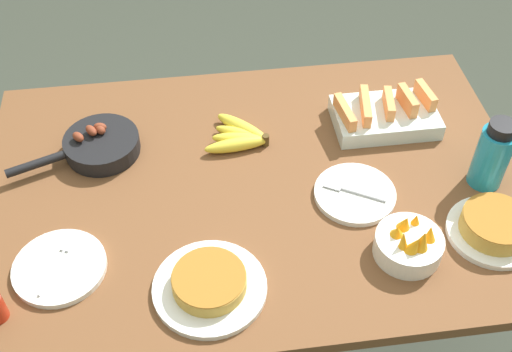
{
  "coord_description": "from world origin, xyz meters",
  "views": [
    {
      "loc": [
        -0.16,
        -1.16,
        2.0
      ],
      "look_at": [
        0.0,
        0.0,
        0.78
      ],
      "focal_mm": 45.0,
      "sensor_mm": 36.0,
      "label": 1
    }
  ],
  "objects_px": {
    "empty_plate_far_left": "(355,194)",
    "banana_bunch": "(241,136)",
    "fruit_bowl_mango": "(409,244)",
    "frittata_plate_side": "(209,284)",
    "empty_plate_near_front": "(60,267)",
    "skillet": "(99,145)",
    "melon_tray": "(385,115)",
    "water_bottle": "(493,155)",
    "frittata_plate_center": "(494,227)"
  },
  "relations": [
    {
      "from": "empty_plate_far_left",
      "to": "banana_bunch",
      "type": "bearing_deg",
      "value": 137.6
    },
    {
      "from": "banana_bunch",
      "to": "fruit_bowl_mango",
      "type": "bearing_deg",
      "value": -51.82
    },
    {
      "from": "frittata_plate_side",
      "to": "empty_plate_near_front",
      "type": "bearing_deg",
      "value": 163.28
    },
    {
      "from": "empty_plate_far_left",
      "to": "skillet",
      "type": "bearing_deg",
      "value": 159.04
    },
    {
      "from": "frittata_plate_side",
      "to": "empty_plate_far_left",
      "type": "relative_size",
      "value": 1.24
    },
    {
      "from": "banana_bunch",
      "to": "skillet",
      "type": "bearing_deg",
      "value": 179.0
    },
    {
      "from": "melon_tray",
      "to": "water_bottle",
      "type": "xyz_separation_m",
      "value": [
        0.2,
        -0.26,
        0.06
      ]
    },
    {
      "from": "melon_tray",
      "to": "skillet",
      "type": "relative_size",
      "value": 0.83
    },
    {
      "from": "banana_bunch",
      "to": "skillet",
      "type": "height_order",
      "value": "skillet"
    },
    {
      "from": "skillet",
      "to": "empty_plate_near_front",
      "type": "distance_m",
      "value": 0.4
    },
    {
      "from": "melon_tray",
      "to": "empty_plate_near_front",
      "type": "xyz_separation_m",
      "value": [
        -0.9,
        -0.4,
        -0.03
      ]
    },
    {
      "from": "frittata_plate_center",
      "to": "frittata_plate_side",
      "type": "xyz_separation_m",
      "value": [
        -0.71,
        -0.07,
        -0.01
      ]
    },
    {
      "from": "frittata_plate_side",
      "to": "water_bottle",
      "type": "xyz_separation_m",
      "value": [
        0.75,
        0.25,
        0.07
      ]
    },
    {
      "from": "banana_bunch",
      "to": "water_bottle",
      "type": "relative_size",
      "value": 0.97
    },
    {
      "from": "melon_tray",
      "to": "water_bottle",
      "type": "relative_size",
      "value": 1.45
    },
    {
      "from": "melon_tray",
      "to": "skillet",
      "type": "bearing_deg",
      "value": -179.09
    },
    {
      "from": "skillet",
      "to": "fruit_bowl_mango",
      "type": "height_order",
      "value": "fruit_bowl_mango"
    },
    {
      "from": "banana_bunch",
      "to": "frittata_plate_center",
      "type": "distance_m",
      "value": 0.71
    },
    {
      "from": "empty_plate_near_front",
      "to": "skillet",
      "type": "bearing_deg",
      "value": 78.03
    },
    {
      "from": "melon_tray",
      "to": "frittata_plate_center",
      "type": "relative_size",
      "value": 1.31
    },
    {
      "from": "empty_plate_near_front",
      "to": "water_bottle",
      "type": "xyz_separation_m",
      "value": [
        1.1,
        0.14,
        0.09
      ]
    },
    {
      "from": "water_bottle",
      "to": "frittata_plate_side",
      "type": "bearing_deg",
      "value": -161.83
    },
    {
      "from": "banana_bunch",
      "to": "frittata_plate_center",
      "type": "relative_size",
      "value": 0.87
    },
    {
      "from": "frittata_plate_side",
      "to": "fruit_bowl_mango",
      "type": "xyz_separation_m",
      "value": [
        0.48,
        0.04,
        0.02
      ]
    },
    {
      "from": "skillet",
      "to": "water_bottle",
      "type": "height_order",
      "value": "water_bottle"
    },
    {
      "from": "fruit_bowl_mango",
      "to": "empty_plate_near_front",
      "type": "bearing_deg",
      "value": 175.62
    },
    {
      "from": "frittata_plate_side",
      "to": "empty_plate_near_front",
      "type": "height_order",
      "value": "frittata_plate_side"
    },
    {
      "from": "frittata_plate_side",
      "to": "empty_plate_far_left",
      "type": "height_order",
      "value": "frittata_plate_side"
    },
    {
      "from": "banana_bunch",
      "to": "frittata_plate_side",
      "type": "distance_m",
      "value": 0.5
    },
    {
      "from": "melon_tray",
      "to": "fruit_bowl_mango",
      "type": "bearing_deg",
      "value": -98.66
    },
    {
      "from": "banana_bunch",
      "to": "empty_plate_far_left",
      "type": "distance_m",
      "value": 0.37
    },
    {
      "from": "skillet",
      "to": "frittata_plate_side",
      "type": "relative_size",
      "value": 1.34
    },
    {
      "from": "frittata_plate_center",
      "to": "water_bottle",
      "type": "relative_size",
      "value": 1.11
    },
    {
      "from": "frittata_plate_side",
      "to": "water_bottle",
      "type": "bearing_deg",
      "value": 18.17
    },
    {
      "from": "fruit_bowl_mango",
      "to": "water_bottle",
      "type": "xyz_separation_m",
      "value": [
        0.27,
        0.21,
        0.06
      ]
    },
    {
      "from": "melon_tray",
      "to": "fruit_bowl_mango",
      "type": "height_order",
      "value": "fruit_bowl_mango"
    },
    {
      "from": "frittata_plate_center",
      "to": "fruit_bowl_mango",
      "type": "xyz_separation_m",
      "value": [
        -0.23,
        -0.03,
        0.01
      ]
    },
    {
      "from": "skillet",
      "to": "empty_plate_near_front",
      "type": "xyz_separation_m",
      "value": [
        -0.08,
        -0.39,
        -0.02
      ]
    },
    {
      "from": "empty_plate_near_front",
      "to": "empty_plate_far_left",
      "type": "relative_size",
      "value": 1.03
    },
    {
      "from": "empty_plate_far_left",
      "to": "water_bottle",
      "type": "bearing_deg",
      "value": 1.25
    },
    {
      "from": "melon_tray",
      "to": "frittata_plate_center",
      "type": "bearing_deg",
      "value": -70.38
    },
    {
      "from": "melon_tray",
      "to": "water_bottle",
      "type": "height_order",
      "value": "water_bottle"
    },
    {
      "from": "water_bottle",
      "to": "banana_bunch",
      "type": "bearing_deg",
      "value": 159.04
    },
    {
      "from": "banana_bunch",
      "to": "water_bottle",
      "type": "distance_m",
      "value": 0.67
    },
    {
      "from": "fruit_bowl_mango",
      "to": "water_bottle",
      "type": "relative_size",
      "value": 0.8
    },
    {
      "from": "empty_plate_far_left",
      "to": "water_bottle",
      "type": "distance_m",
      "value": 0.37
    },
    {
      "from": "frittata_plate_side",
      "to": "banana_bunch",
      "type": "bearing_deg",
      "value": 75.19
    },
    {
      "from": "empty_plate_far_left",
      "to": "frittata_plate_center",
      "type": "bearing_deg",
      "value": -28.88
    },
    {
      "from": "frittata_plate_side",
      "to": "fruit_bowl_mango",
      "type": "distance_m",
      "value": 0.48
    },
    {
      "from": "water_bottle",
      "to": "empty_plate_far_left",
      "type": "bearing_deg",
      "value": -178.75
    }
  ]
}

